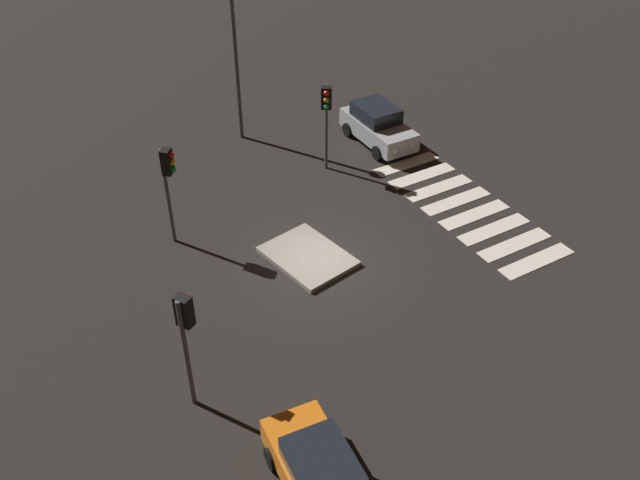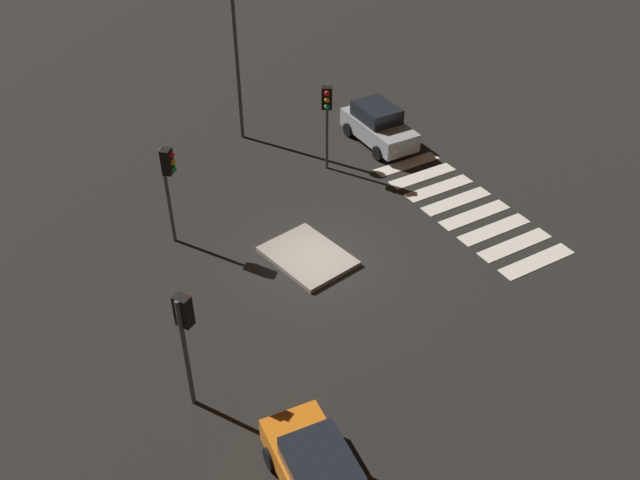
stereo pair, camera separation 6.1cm
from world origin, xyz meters
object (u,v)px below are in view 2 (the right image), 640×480
car_orange (318,473)px  traffic_light_west (185,325)px  traffic_light_east (327,108)px  traffic_light_north (168,173)px  traffic_island (308,256)px  car_silver (378,125)px  street_lamp (235,37)px

car_orange → traffic_light_west: (4.44, 1.52, 2.16)m
traffic_light_east → traffic_light_north: size_ratio=0.99×
traffic_island → traffic_light_west: size_ratio=0.91×
traffic_island → car_silver: 9.36m
car_orange → traffic_light_north: size_ratio=1.01×
car_silver → traffic_light_north: (-2.55, 10.90, 2.14)m
car_silver → car_orange: (-14.49, 11.69, -0.06)m
car_silver → traffic_light_north: 11.39m
traffic_island → traffic_light_west: bearing=124.0°
traffic_light_north → traffic_light_east: bearing=55.9°
traffic_light_east → car_orange: bearing=1.3°
car_silver → traffic_light_west: (-10.04, 13.21, 2.10)m
street_lamp → traffic_island: bearing=168.9°
traffic_light_east → street_lamp: street_lamp is taller
car_silver → street_lamp: (3.71, 5.27, 4.01)m
traffic_island → street_lamp: 10.97m
traffic_light_west → street_lamp: (13.75, -7.95, 1.90)m
car_silver → traffic_light_west: bearing=-52.0°
car_orange → traffic_light_east: size_ratio=1.02×
traffic_island → traffic_light_west: (-4.08, 6.04, 2.90)m
traffic_light_east → street_lamp: (4.61, 1.92, 1.91)m
car_silver → traffic_light_west: size_ratio=1.06×
car_silver → traffic_light_east: size_ratio=1.06×
car_orange → traffic_light_west: bearing=24.6°
car_silver → car_orange: car_silver is taller
car_silver → traffic_light_west: traffic_light_west is taller
car_silver → car_orange: bearing=-38.1°
traffic_light_east → street_lamp: 5.35m
traffic_light_west → car_orange: bearing=-101.3°
traffic_light_west → street_lamp: size_ratio=0.56×
street_lamp → traffic_light_east: bearing=-157.4°
traffic_island → traffic_light_east: traffic_light_east is taller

